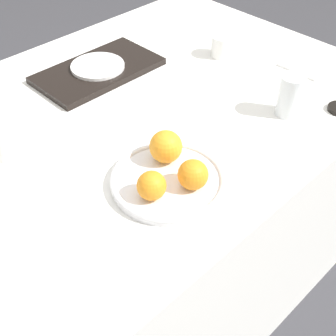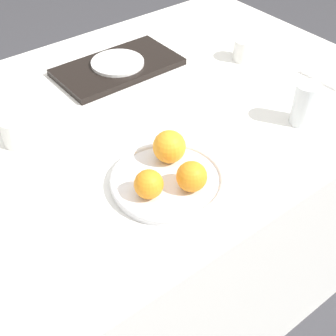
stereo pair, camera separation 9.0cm
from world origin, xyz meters
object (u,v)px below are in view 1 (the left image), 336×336
Objects in this scene: orange_1 at (193,175)px; orange_2 at (152,186)px; side_plate at (98,66)px; water_glass at (290,96)px; napkin at (308,64)px; cup_0 at (222,46)px; orange_0 at (166,147)px; fruit_platter at (168,180)px; serving_tray at (98,71)px; cup_1 at (7,142)px.

orange_1 is 0.10m from orange_2.
orange_1 reaches higher than side_plate.
water_glass is at bearing -1.55° from orange_2.
cup_0 is at bearing 121.78° from napkin.
orange_0 reaches higher than napkin.
fruit_platter is at bearing 176.26° from water_glass.
water_glass is at bearing -158.55° from napkin.
orange_2 is 0.56× the size of water_glass.
orange_1 is at bearing -66.99° from fruit_platter.
orange_0 is 0.48m from serving_tray.
side_plate is at bearing 68.81° from fruit_platter.
orange_2 is (-0.09, 0.04, -0.00)m from orange_1.
cup_1 is at bearing 162.88° from napkin.
orange_1 reaches higher than cup_1.
napkin is at bearing -40.39° from side_plate.
napkin is at bearing -40.39° from serving_tray.
orange_1 is 0.95× the size of cup_0.
orange_1 is at bearing -176.30° from water_glass.
water_glass is 0.30× the size of serving_tray.
serving_tray is (0.20, 0.50, -0.00)m from fruit_platter.
cup_0 is at bearing -3.19° from cup_1.
side_plate is (0.26, 0.52, -0.02)m from orange_2.
orange_0 is at bearing 78.40° from orange_1.
orange_2 is 0.70m from cup_0.
orange_0 reaches higher than cup_1.
cup_1 is (-0.75, 0.04, 0.00)m from cup_0.
napkin is (0.50, -0.43, -0.01)m from serving_tray.
side_plate is (0.00, 0.00, 0.02)m from serving_tray.
fruit_platter is 2.30× the size of water_glass.
orange_2 reaches higher than cup_1.
orange_2 is 0.58m from side_plate.
orange_1 is 0.18× the size of serving_tray.
side_plate is at bearing 72.84° from orange_1.
cup_1 reaches higher than fruit_platter.
serving_tray is 0.66m from napkin.
napkin is (0.15, -0.23, -0.03)m from cup_0.
fruit_platter is 0.43m from water_glass.
serving_tray is (0.26, 0.52, -0.04)m from orange_2.
cup_1 is at bearing -159.05° from serving_tray.
orange_1 is 0.64m from cup_0.
orange_2 is at bearing -69.86° from cup_1.
orange_1 is (-0.02, -0.11, -0.00)m from orange_0.
cup_0 is 0.28m from napkin.
orange_1 is at bearing -61.45° from cup_1.
cup_0 is at bearing -28.38° from side_plate.
orange_0 is 0.57m from cup_0.
cup_1 is at bearing 110.14° from orange_2.
orange_1 is (0.02, -0.05, 0.04)m from fruit_platter.
orange_1 is 0.46m from cup_1.
orange_1 is 0.42× the size of side_plate.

